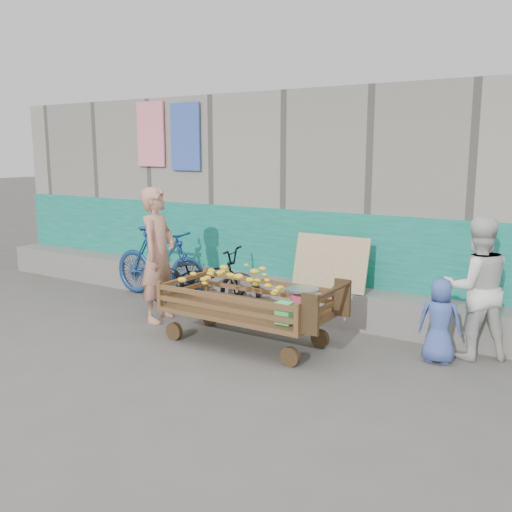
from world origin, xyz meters
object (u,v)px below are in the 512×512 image
Objects in this scene: child at (440,321)px; banana_cart at (243,293)px; vendor_man at (158,255)px; woman at (476,288)px; bench at (197,302)px; bicycle_dark at (202,279)px; bicycle_blue at (160,263)px.

banana_cart is at bearing 8.34° from child.
woman is at bearing -92.92° from vendor_man.
bench is at bearing -9.39° from child.
bicycle_dark reaches higher than child.
vendor_man reaches higher than bicycle_dark.
bicycle_blue is (-0.95, 0.20, 0.08)m from bicycle_dark.
bicycle_blue is at bearing -14.02° from child.
vendor_man is 1.21m from bicycle_blue.
bicycle_dark is (0.18, 0.67, -0.42)m from vendor_man.
bench is 0.90m from vendor_man.
woman reaches higher than banana_cart.
bench is 1.12m from bicycle_blue.
bicycle_dark is 0.98m from bicycle_blue.
bicycle_blue reaches higher than child.
bicycle_blue is (-0.77, 0.87, -0.34)m from vendor_man.
woman is at bearing -90.69° from bicycle_blue.
bicycle_dark is at bearing -30.08° from vendor_man.
bicycle_dark is (-3.31, 0.23, 0.00)m from child.
bench is at bearing 150.71° from banana_cart.
banana_cart is 1.34× the size of woman.
bicycle_blue reaches higher than banana_cart.
bicycle_blue reaches higher than bicycle_dark.
woman is 1.70× the size of child.
woman is (3.54, 0.28, 0.60)m from bench.
bench is 0.51× the size of bicycle_dark.
vendor_man is at bearing 152.02° from bicycle_dark.
bicycle_blue is (-4.53, 0.08, -0.23)m from woman.
bench is at bearing -178.91° from bicycle_dark.
banana_cart is 2.32× the size of bench.
bicycle_blue is at bearing 65.44° from bicycle_dark.
banana_cart reaches higher than bench.
vendor_man reaches higher than woman.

